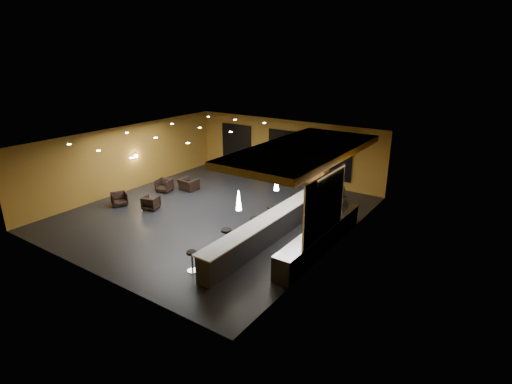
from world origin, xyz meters
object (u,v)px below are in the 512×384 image
Objects in this scene: pendant_0 at (239,201)px; staff_c at (339,204)px; armchair_a at (119,199)px; bar_stool_2 at (255,224)px; column at (321,172)px; bar_stool_1 at (226,237)px; bar_counter at (269,229)px; pendant_2 at (306,167)px; armchair_c at (164,185)px; bar_stool_4 at (294,200)px; bar_stool_0 at (192,259)px; pendant_1 at (276,182)px; prep_counter at (320,239)px; staff_b at (335,202)px; armchair_b at (151,203)px; bar_stool_3 at (271,212)px; staff_a at (311,204)px; armchair_d at (188,184)px.

staff_c is at bearing 72.71° from pendant_0.
armchair_a is (-8.17, 1.14, -2.02)m from pendant_0.
pendant_0 is 2.80m from bar_stool_2.
column reaches higher than bar_stool_1.
column is at bearing 81.33° from bar_stool_1.
bar_counter reaches higher than armchair_a.
armchair_c is at bearing -171.40° from pendant_2.
bar_stool_0 is at bearing -91.26° from bar_stool_4.
pendant_2 is (0.00, 2.50, 0.00)m from pendant_1.
prep_counter is 4.05m from bar_stool_4.
bar_stool_1 is at bearing -101.64° from pendant_2.
bar_counter is 2.06m from prep_counter.
pendant_0 is at bearing -90.00° from pendant_2.
pendant_0 reaches higher than armchair_a.
bar_stool_2 is (-0.70, 2.01, -1.82)m from pendant_0.
bar_counter is at bearing 58.92° from bar_stool_1.
pendant_1 reaches higher than bar_stool_1.
staff_c reaches higher than bar_stool_1.
armchair_c is (-9.84, 1.31, -0.08)m from prep_counter.
bar_stool_4 is (-1.97, -0.19, -0.26)m from staff_b.
armchair_b is at bearing 165.54° from pendant_0.
staff_c is 9.55m from armchair_c.
prep_counter is 8.43× the size of armchair_b.
bar_stool_3 is 1.85m from bar_stool_4.
column is 9.93m from armchair_a.
bar_counter is 3.55m from staff_c.
armchair_c is at bearing 175.84° from staff_a.
staff_a reaches higher than bar_stool_3.
staff_a is 2.30× the size of bar_stool_4.
armchair_a is at bearing -170.57° from pendant_1.
bar_stool_0 is at bearing -96.56° from column.
staff_a is at bearing 76.45° from bar_stool_0.
bar_stool_1 is at bearing -91.86° from bar_stool_4.
armchair_b is 0.93× the size of armchair_c.
pendant_1 is at bearing 90.00° from bar_counter.
bar_stool_0 is at bearing -122.22° from pendant_0.
pendant_1 reaches higher than bar_counter.
bar_stool_2 is at bearing 109.08° from pendant_0.
bar_stool_2 is at bearing 159.51° from armchair_d.
bar_stool_1 is (6.02, -4.30, 0.23)m from armchair_d.
bar_stool_2 is (-0.70, 0.01, 0.03)m from bar_counter.
pendant_2 is at bearing 81.84° from bar_stool_0.
bar_stool_2 is (-0.70, -2.99, -1.82)m from pendant_2.
bar_counter is at bearing -139.11° from staff_c.
column is 2.34× the size of staff_b.
prep_counter reaches higher than bar_stool_1.
bar_stool_0 is at bearing -112.77° from staff_a.
bar_counter is 1.82m from bar_stool_1.
pendant_0 is at bearing -129.40° from staff_c.
staff_a is 2.30× the size of armchair_c.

